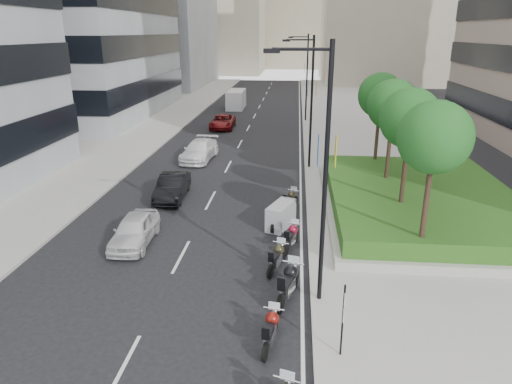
# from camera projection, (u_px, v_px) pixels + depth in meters

# --- Properties ---
(ground) EXTENTS (160.00, 160.00, 0.00)m
(ground) POSITION_uv_depth(u_px,v_px,m) (196.00, 311.00, 15.86)
(ground) COLOR black
(ground) RESTS_ON ground
(sidewalk_right) EXTENTS (10.00, 100.00, 0.15)m
(sidewalk_right) POSITION_uv_depth(u_px,v_px,m) (356.00, 133.00, 43.28)
(sidewalk_right) COLOR #9E9B93
(sidewalk_right) RESTS_ON ground
(sidewalk_left) EXTENTS (8.00, 100.00, 0.15)m
(sidewalk_left) POSITION_uv_depth(u_px,v_px,m) (141.00, 129.00, 45.02)
(sidewalk_left) COLOR #9E9B93
(sidewalk_left) RESTS_ON ground
(lane_edge) EXTENTS (0.12, 100.00, 0.01)m
(lane_edge) POSITION_uv_depth(u_px,v_px,m) (300.00, 133.00, 43.74)
(lane_edge) COLOR silver
(lane_edge) RESTS_ON ground
(lane_centre) EXTENTS (0.12, 100.00, 0.01)m
(lane_centre) POSITION_uv_depth(u_px,v_px,m) (246.00, 132.00, 44.17)
(lane_centre) COLOR silver
(lane_centre) RESTS_ON ground
(planter) EXTENTS (10.00, 14.00, 0.40)m
(planter) POSITION_uv_depth(u_px,v_px,m) (420.00, 207.00, 24.31)
(planter) COLOR #A3A297
(planter) RESTS_ON sidewalk_right
(hedge) EXTENTS (9.40, 13.40, 0.80)m
(hedge) POSITION_uv_depth(u_px,v_px,m) (421.00, 197.00, 24.11)
(hedge) COLOR #124012
(hedge) RESTS_ON planter
(tree_0) EXTENTS (2.80, 2.80, 6.30)m
(tree_0) POSITION_uv_depth(u_px,v_px,m) (435.00, 138.00, 17.11)
(tree_0) COLOR #332319
(tree_0) RESTS_ON planter
(tree_1) EXTENTS (2.80, 2.80, 6.30)m
(tree_1) POSITION_uv_depth(u_px,v_px,m) (410.00, 119.00, 20.87)
(tree_1) COLOR #332319
(tree_1) RESTS_ON planter
(tree_2) EXTENTS (2.80, 2.80, 6.30)m
(tree_2) POSITION_uv_depth(u_px,v_px,m) (393.00, 106.00, 24.63)
(tree_2) COLOR #332319
(tree_2) RESTS_ON planter
(tree_3) EXTENTS (2.80, 2.80, 6.30)m
(tree_3) POSITION_uv_depth(u_px,v_px,m) (381.00, 96.00, 28.39)
(tree_3) COLOR #332319
(tree_3) RESTS_ON planter
(lamp_post_0) EXTENTS (2.34, 0.45, 9.00)m
(lamp_post_0) POSITION_uv_depth(u_px,v_px,m) (321.00, 167.00, 14.77)
(lamp_post_0) COLOR black
(lamp_post_0) RESTS_ON ground
(lamp_post_1) EXTENTS (2.34, 0.45, 9.00)m
(lamp_post_1) POSITION_uv_depth(u_px,v_px,m) (309.00, 96.00, 30.75)
(lamp_post_1) COLOR black
(lamp_post_1) RESTS_ON ground
(lamp_post_2) EXTENTS (2.34, 0.45, 9.00)m
(lamp_post_2) POSITION_uv_depth(u_px,v_px,m) (306.00, 73.00, 47.66)
(lamp_post_2) COLOR black
(lamp_post_2) RESTS_ON ground
(parking_sign) EXTENTS (0.06, 0.32, 2.50)m
(parking_sign) POSITION_uv_depth(u_px,v_px,m) (343.00, 317.00, 13.10)
(parking_sign) COLOR black
(parking_sign) RESTS_ON ground
(motorcycle_1) EXTENTS (0.67, 2.01, 1.00)m
(motorcycle_1) POSITION_uv_depth(u_px,v_px,m) (271.00, 329.00, 14.03)
(motorcycle_1) COLOR black
(motorcycle_1) RESTS_ON ground
(motorcycle_2) EXTENTS (0.96, 2.38, 1.22)m
(motorcycle_2) POSITION_uv_depth(u_px,v_px,m) (288.00, 283.00, 16.41)
(motorcycle_2) COLOR black
(motorcycle_2) RESTS_ON ground
(motorcycle_3) EXTENTS (0.82, 1.97, 1.01)m
(motorcycle_3) POSITION_uv_depth(u_px,v_px,m) (277.00, 257.00, 18.51)
(motorcycle_3) COLOR black
(motorcycle_3) RESTS_ON ground
(motorcycle_4) EXTENTS (0.81, 2.00, 1.02)m
(motorcycle_4) POSITION_uv_depth(u_px,v_px,m) (291.00, 237.00, 20.35)
(motorcycle_4) COLOR black
(motorcycle_4) RESTS_ON ground
(motorcycle_5) EXTENTS (1.49, 2.20, 1.24)m
(motorcycle_5) POSITION_uv_depth(u_px,v_px,m) (281.00, 216.00, 22.50)
(motorcycle_5) COLOR black
(motorcycle_5) RESTS_ON ground
(motorcycle_6) EXTENTS (0.95, 1.89, 1.00)m
(motorcycle_6) POSITION_uv_depth(u_px,v_px,m) (290.00, 200.00, 24.77)
(motorcycle_6) COLOR black
(motorcycle_6) RESTS_ON ground
(car_a) EXTENTS (1.71, 4.01, 1.35)m
(car_a) POSITION_uv_depth(u_px,v_px,m) (134.00, 230.00, 20.73)
(car_a) COLOR silver
(car_a) RESTS_ON ground
(car_b) EXTENTS (1.67, 4.27, 1.39)m
(car_b) POSITION_uv_depth(u_px,v_px,m) (172.00, 187.00, 26.46)
(car_b) COLOR black
(car_b) RESTS_ON ground
(car_c) EXTENTS (2.46, 5.17, 1.46)m
(car_c) POSITION_uv_depth(u_px,v_px,m) (199.00, 150.00, 34.42)
(car_c) COLOR white
(car_c) RESTS_ON ground
(car_d) EXTENTS (2.33, 4.88, 1.34)m
(car_d) POSITION_uv_depth(u_px,v_px,m) (223.00, 122.00, 45.69)
(car_d) COLOR maroon
(car_d) RESTS_ON ground
(delivery_van) EXTENTS (2.08, 5.33, 2.23)m
(delivery_van) POSITION_uv_depth(u_px,v_px,m) (236.00, 100.00, 57.44)
(delivery_van) COLOR white
(delivery_van) RESTS_ON ground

